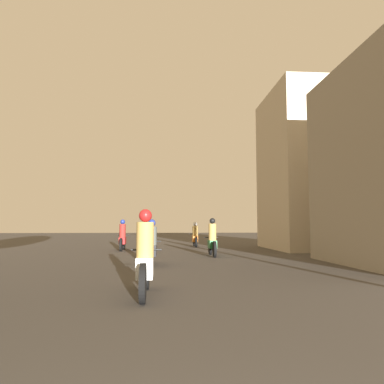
# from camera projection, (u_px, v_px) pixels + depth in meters

# --- Properties ---
(motorcycle_white) EXTENTS (0.60, 2.06, 1.59)m
(motorcycle_white) POSITION_uv_depth(u_px,v_px,m) (145.00, 261.00, 6.89)
(motorcycle_white) COLOR black
(motorcycle_white) RESTS_ON ground_plane
(motorcycle_black) EXTENTS (0.60, 1.86, 1.48)m
(motorcycle_black) POSITION_uv_depth(u_px,v_px,m) (152.00, 247.00, 12.11)
(motorcycle_black) COLOR black
(motorcycle_black) RESTS_ON ground_plane
(motorcycle_green) EXTENTS (0.60, 2.08, 1.58)m
(motorcycle_green) POSITION_uv_depth(u_px,v_px,m) (212.00, 241.00, 15.62)
(motorcycle_green) COLOR black
(motorcycle_green) RESTS_ON ground_plane
(motorcycle_red) EXTENTS (0.60, 1.95, 1.57)m
(motorcycle_red) POSITION_uv_depth(u_px,v_px,m) (123.00, 238.00, 18.96)
(motorcycle_red) COLOR black
(motorcycle_red) RESTS_ON ground_plane
(motorcycle_orange) EXTENTS (0.60, 2.04, 1.46)m
(motorcycle_orange) POSITION_uv_depth(u_px,v_px,m) (195.00, 237.00, 22.04)
(motorcycle_orange) COLOR black
(motorcycle_orange) RESTS_ON ground_plane
(building_right_far) EXTENTS (4.87, 5.92, 8.53)m
(building_right_far) POSITION_uv_depth(u_px,v_px,m) (314.00, 170.00, 20.43)
(building_right_far) COLOR beige
(building_right_far) RESTS_ON ground_plane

